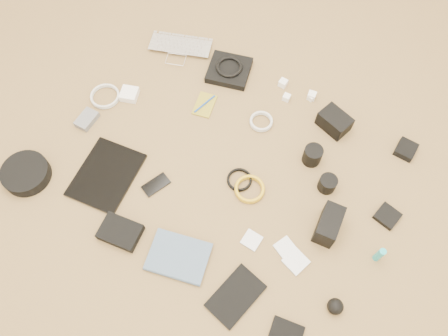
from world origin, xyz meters
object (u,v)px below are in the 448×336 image
Objects in this scene: phone at (156,185)px; headphone_case at (26,173)px; tablet at (106,175)px; paperback at (171,278)px; laptop at (179,52)px; dslr_camera at (334,122)px.

phone is 0.51m from headphone_case.
tablet is at bearing 34.66° from headphone_case.
tablet is 0.49m from paperback.
tablet is 2.64× the size of phone.
phone is 0.37m from paperback.
laptop reaches higher than paperback.
headphone_case is at bearing 72.07° from paperback.
laptop is at bearing 82.07° from headphone_case.
paperback is (0.46, -0.18, 0.00)m from tablet.
phone is at bearing 29.71° from headphone_case.
phone is 0.58× the size of headphone_case.
phone is at bearing -84.34° from laptop.
dslr_camera is 0.69× the size of headphone_case.
laptop is at bearing 137.37° from phone.
laptop is 2.67× the size of phone.
headphone_case is 0.87× the size of paperback.
dslr_camera reaches higher than tablet.
laptop is at bearing 17.77° from paperback.
dslr_camera is 0.60× the size of paperback.
laptop reaches higher than tablet.
dslr_camera reaches higher than phone.
phone is (-0.44, -0.63, -0.03)m from dslr_camera.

